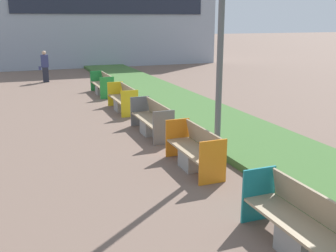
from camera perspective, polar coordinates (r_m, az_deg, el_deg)
The scene contains 9 objects.
planter_grass_strip at distance 10.75m, azimuth 13.23°, elevation -2.59°, with size 2.80×120.00×0.18m.
building_backdrop at distance 32.48m, azimuth -9.69°, elevation 16.01°, with size 16.01×7.91×7.77m.
bench_teal_frame at distance 6.13m, azimuth 19.19°, elevation -14.24°, with size 0.65×2.26×0.94m.
bench_orange_frame at distance 8.97m, azimuth 3.91°, elevation -3.93°, with size 0.65×1.93×0.94m.
bench_grey_frame at distance 11.64m, azimuth -2.31°, elevation 0.61°, with size 0.65×2.20×0.94m.
bench_yellow_frame at distance 14.73m, azimuth -6.52°, elevation 3.62°, with size 0.65×2.11×0.94m.
bench_green_frame at distance 18.19m, azimuth -9.46°, elevation 5.73°, with size 0.65×2.25×0.94m.
pedestrian_walking at distance 22.50m, azimuth -17.44°, elevation 8.26°, with size 0.53×0.24×1.69m.
parked_car_distant at distance 31.28m, azimuth -2.25°, elevation 10.80°, with size 4.33×2.09×1.86m.
Camera 1 is at (-2.69, 3.60, 3.29)m, focal length 42.00 mm.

